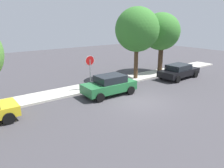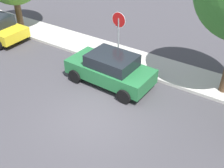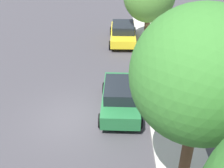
{
  "view_description": "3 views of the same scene",
  "coord_description": "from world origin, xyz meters",
  "px_view_note": "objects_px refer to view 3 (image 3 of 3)",
  "views": [
    {
      "loc": [
        -9.82,
        -10.08,
        5.32
      ],
      "look_at": [
        -1.34,
        1.17,
        1.19
      ],
      "focal_mm": 35.0,
      "sensor_mm": 36.0,
      "label": 1
    },
    {
      "loc": [
        5.24,
        -6.66,
        7.26
      ],
      "look_at": [
        0.38,
        0.69,
        1.26
      ],
      "focal_mm": 45.0,
      "sensor_mm": 36.0,
      "label": 2
    },
    {
      "loc": [
        10.38,
        2.0,
        8.29
      ],
      "look_at": [
        -1.06,
        1.84,
        1.27
      ],
      "focal_mm": 45.0,
      "sensor_mm": 36.0,
      "label": 3
    }
  ],
  "objects_px": {
    "stop_sign": "(155,70)",
    "parked_car_yellow": "(123,33)",
    "street_tree_mid_block": "(200,76)",
    "parked_car_green": "(121,96)"
  },
  "relations": [
    {
      "from": "parked_car_green",
      "to": "street_tree_mid_block",
      "type": "distance_m",
      "value": 6.21
    },
    {
      "from": "parked_car_yellow",
      "to": "parked_car_green",
      "type": "bearing_deg",
      "value": -1.81
    },
    {
      "from": "stop_sign",
      "to": "street_tree_mid_block",
      "type": "distance_m",
      "value": 5.77
    },
    {
      "from": "stop_sign",
      "to": "parked_car_green",
      "type": "distance_m",
      "value": 2.08
    },
    {
      "from": "parked_car_green",
      "to": "street_tree_mid_block",
      "type": "relative_size",
      "value": 0.62
    },
    {
      "from": "stop_sign",
      "to": "parked_car_yellow",
      "type": "relative_size",
      "value": 0.68
    },
    {
      "from": "parked_car_green",
      "to": "parked_car_yellow",
      "type": "height_order",
      "value": "parked_car_green"
    },
    {
      "from": "stop_sign",
      "to": "parked_car_green",
      "type": "height_order",
      "value": "stop_sign"
    },
    {
      "from": "stop_sign",
      "to": "street_tree_mid_block",
      "type": "xyz_separation_m",
      "value": [
        5.13,
        0.39,
        2.62
      ]
    },
    {
      "from": "street_tree_mid_block",
      "to": "parked_car_green",
      "type": "bearing_deg",
      "value": -155.94
    }
  ]
}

